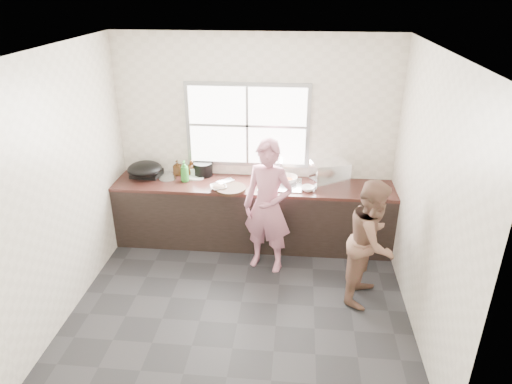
# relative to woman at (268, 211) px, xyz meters

# --- Properties ---
(floor) EXTENTS (3.60, 3.20, 0.01)m
(floor) POSITION_rel_woman_xyz_m (-0.23, -0.74, -0.77)
(floor) COLOR #262628
(floor) RESTS_ON ground
(ceiling) EXTENTS (3.60, 3.20, 0.01)m
(ceiling) POSITION_rel_woman_xyz_m (-0.23, -0.74, 1.94)
(ceiling) COLOR silver
(ceiling) RESTS_ON wall_back
(wall_back) EXTENTS (3.60, 0.01, 2.70)m
(wall_back) POSITION_rel_woman_xyz_m (-0.23, 0.87, 0.58)
(wall_back) COLOR silver
(wall_back) RESTS_ON ground
(wall_left) EXTENTS (0.01, 3.20, 2.70)m
(wall_left) POSITION_rel_woman_xyz_m (-2.04, -0.74, 0.58)
(wall_left) COLOR beige
(wall_left) RESTS_ON ground
(wall_right) EXTENTS (0.01, 3.20, 2.70)m
(wall_right) POSITION_rel_woman_xyz_m (1.57, -0.74, 0.58)
(wall_right) COLOR beige
(wall_right) RESTS_ON ground
(wall_front) EXTENTS (3.60, 0.01, 2.70)m
(wall_front) POSITION_rel_woman_xyz_m (-0.23, -2.34, 0.58)
(wall_front) COLOR silver
(wall_front) RESTS_ON ground
(cabinet) EXTENTS (3.60, 0.62, 0.82)m
(cabinet) POSITION_rel_woman_xyz_m (-0.23, 0.55, -0.36)
(cabinet) COLOR black
(cabinet) RESTS_ON floor
(countertop) EXTENTS (3.60, 0.64, 0.04)m
(countertop) POSITION_rel_woman_xyz_m (-0.23, 0.55, 0.07)
(countertop) COLOR #391C17
(countertop) RESTS_ON cabinet
(sink) EXTENTS (0.55, 0.45, 0.02)m
(sink) POSITION_rel_woman_xyz_m (0.12, 0.55, 0.10)
(sink) COLOR silver
(sink) RESTS_ON countertop
(faucet) EXTENTS (0.02, 0.02, 0.30)m
(faucet) POSITION_rel_woman_xyz_m (0.12, 0.75, 0.24)
(faucet) COLOR silver
(faucet) RESTS_ON countertop
(window_frame) EXTENTS (1.60, 0.05, 1.10)m
(window_frame) POSITION_rel_woman_xyz_m (-0.33, 0.85, 0.78)
(window_frame) COLOR #9EA0A5
(window_frame) RESTS_ON wall_back
(window_glazing) EXTENTS (1.50, 0.01, 1.00)m
(window_glazing) POSITION_rel_woman_xyz_m (-0.33, 0.83, 0.78)
(window_glazing) COLOR white
(window_glazing) RESTS_ON window_frame
(woman) EXTENTS (0.64, 0.52, 1.53)m
(woman) POSITION_rel_woman_xyz_m (0.00, 0.00, 0.00)
(woman) COLOR #CF7C93
(woman) RESTS_ON floor
(person_side) EXTENTS (0.75, 0.84, 1.41)m
(person_side) POSITION_rel_woman_xyz_m (1.15, -0.48, -0.06)
(person_side) COLOR brown
(person_side) RESTS_ON floor
(cutting_board) EXTENTS (0.45, 0.45, 0.04)m
(cutting_board) POSITION_rel_woman_xyz_m (-0.50, 0.34, 0.11)
(cutting_board) COLOR black
(cutting_board) RESTS_ON countertop
(cleaver) EXTENTS (0.24, 0.23, 0.01)m
(cleaver) POSITION_rel_woman_xyz_m (-0.58, 0.52, 0.14)
(cleaver) COLOR #ACAEB2
(cleaver) RESTS_ON cutting_board
(bowl_mince) EXTENTS (0.27, 0.27, 0.05)m
(bowl_mince) POSITION_rel_woman_xyz_m (-0.65, 0.35, 0.12)
(bowl_mince) COLOR silver
(bowl_mince) RESTS_ON countertop
(bowl_crabs) EXTENTS (0.22, 0.22, 0.07)m
(bowl_crabs) POSITION_rel_woman_xyz_m (0.20, 0.65, 0.13)
(bowl_crabs) COLOR white
(bowl_crabs) RESTS_ON countertop
(bowl_held) EXTENTS (0.26, 0.26, 0.07)m
(bowl_held) POSITION_rel_woman_xyz_m (0.47, 0.42, 0.13)
(bowl_held) COLOR white
(bowl_held) RESTS_ON countertop
(black_pot) EXTENTS (0.29, 0.29, 0.18)m
(black_pot) POSITION_rel_woman_xyz_m (-0.93, 0.78, 0.18)
(black_pot) COLOR black
(black_pot) RESTS_ON countertop
(plate_food) EXTENTS (0.29, 0.29, 0.02)m
(plate_food) POSITION_rel_woman_xyz_m (-1.01, 0.70, 0.10)
(plate_food) COLOR white
(plate_food) RESTS_ON countertop
(bottle_green) EXTENTS (0.11, 0.11, 0.29)m
(bottle_green) POSITION_rel_woman_xyz_m (-1.12, 0.56, 0.24)
(bottle_green) COLOR #2D8A2D
(bottle_green) RESTS_ON countertop
(bottle_brown_tall) EXTENTS (0.09, 0.09, 0.18)m
(bottle_brown_tall) POSITION_rel_woman_xyz_m (-1.28, 0.78, 0.19)
(bottle_brown_tall) COLOR #412610
(bottle_brown_tall) RESTS_ON countertop
(bottle_brown_short) EXTENTS (0.16, 0.16, 0.19)m
(bottle_brown_short) POSITION_rel_woman_xyz_m (-1.08, 0.78, 0.19)
(bottle_brown_short) COLOR #422310
(bottle_brown_short) RESTS_ON countertop
(glass_jar) EXTENTS (0.09, 0.09, 0.11)m
(glass_jar) POSITION_rel_woman_xyz_m (-1.05, 0.73, 0.15)
(glass_jar) COLOR silver
(glass_jar) RESTS_ON countertop
(burner) EXTENTS (0.39, 0.39, 0.06)m
(burner) POSITION_rel_woman_xyz_m (-1.69, 0.73, 0.12)
(burner) COLOR black
(burner) RESTS_ON countertop
(wok) EXTENTS (0.54, 0.54, 0.17)m
(wok) POSITION_rel_woman_xyz_m (-1.66, 0.59, 0.24)
(wok) COLOR black
(wok) RESTS_ON burner
(dish_rack) EXTENTS (0.51, 0.43, 0.33)m
(dish_rack) POSITION_rel_woman_xyz_m (0.74, 0.58, 0.26)
(dish_rack) COLOR white
(dish_rack) RESTS_ON countertop
(pot_lid_left) EXTENTS (0.31, 0.31, 0.01)m
(pot_lid_left) POSITION_rel_woman_xyz_m (-1.37, 0.62, 0.10)
(pot_lid_left) COLOR silver
(pot_lid_left) RESTS_ON countertop
(pot_lid_right) EXTENTS (0.26, 0.26, 0.01)m
(pot_lid_right) POSITION_rel_woman_xyz_m (-1.46, 0.74, 0.10)
(pot_lid_right) COLOR silver
(pot_lid_right) RESTS_ON countertop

